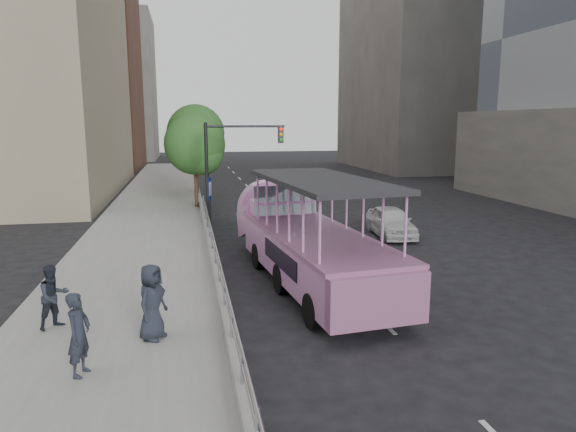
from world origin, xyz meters
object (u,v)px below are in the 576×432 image
Objects in this scene: parking_sign at (210,203)px; street_tree_near at (197,147)px; pedestrian_mid at (54,297)px; street_tree_far at (197,136)px; traffic_signal at (230,156)px; duck_boat at (304,240)px; car at (391,221)px; pedestrian_near at (79,334)px; pedestrian_far at (152,302)px.

parking_sign is 8.58m from street_tree_near.
street_tree_far reaches higher than pedestrian_mid.
duck_boat is at bearing -81.80° from traffic_signal.
street_tree_far is (-8.36, 14.38, 3.62)m from car.
street_tree_far is at bearing 10.75° from pedestrian_near.
parking_sign is 0.50× the size of street_tree_near.
duck_boat is 2.10× the size of traffic_signal.
street_tree_near is at bearing 24.92° from pedestrian_far.
pedestrian_far reaches higher than car.
traffic_signal is (1.29, 4.91, 1.70)m from parking_sign.
parking_sign is (3.11, 11.94, 0.66)m from pedestrian_near.
pedestrian_far is 0.31× the size of street_tree_near.
pedestrian_mid is (-1.07, 2.63, -0.06)m from pedestrian_near.
street_tree_near is (3.87, 17.65, 2.74)m from pedestrian_mid.
street_tree_far reaches higher than parking_sign.
parking_sign is (1.82, 10.45, 0.62)m from pedestrian_far.
pedestrian_mid is 2.62m from pedestrian_far.
pedestrian_mid is 0.30× the size of traffic_signal.
duck_boat is 7.89m from pedestrian_mid.
pedestrian_far reaches higher than pedestrian_near.
street_tree_near is at bearing 102.56° from duck_boat.
street_tree_near is at bearing -91.91° from street_tree_far.
traffic_signal reaches higher than parking_sign.
street_tree_far is (-0.10, 14.33, 2.51)m from parking_sign.
pedestrian_mid is at bearing 93.79° from pedestrian_far.
pedestrian_near is at bearing -127.76° from car.
street_tree_far is at bearing 126.11° from car.
car is at bearing -44.39° from street_tree_near.
street_tree_near is 6.02m from street_tree_far.
traffic_signal is 9.57m from street_tree_far.
street_tree_near reaches higher than car.
pedestrian_mid is at bearing -152.63° from duck_boat.
street_tree_near is (2.81, 20.28, 2.68)m from pedestrian_near.
parking_sign reaches higher than car.
car is 14.49m from pedestrian_far.
parking_sign is at bearing -89.58° from street_tree_far.
car is 1.41× the size of parking_sign.
pedestrian_near is 0.32× the size of traffic_signal.
pedestrian_mid is at bearing -114.17° from parking_sign.
street_tree_far is at bearing 90.42° from parking_sign.
duck_boat is at bearing -81.69° from street_tree_far.
street_tree_far is (4.07, 23.65, 3.23)m from pedestrian_mid.
pedestrian_near reaches higher than car.
street_tree_far is at bearing 88.09° from street_tree_near.
parking_sign is 5.35m from traffic_signal.
pedestrian_mid is (-12.44, -9.27, 0.39)m from car.
car is 2.41× the size of pedestrian_near.
street_tree_near is at bearing 114.98° from traffic_signal.
parking_sign is (-8.26, 0.04, 1.11)m from car.
duck_boat is 6.18× the size of pedestrian_far.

